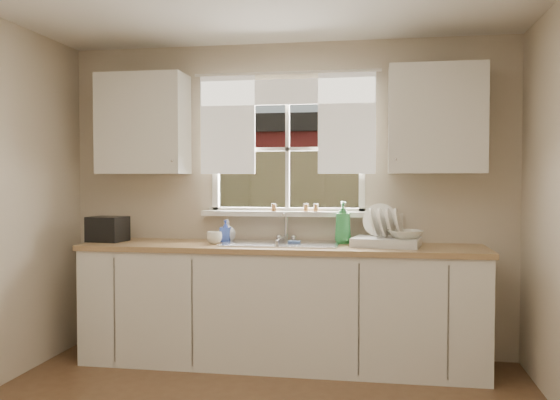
% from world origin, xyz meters
% --- Properties ---
extents(room_walls, '(3.62, 4.02, 2.50)m').
position_xyz_m(room_walls, '(0.00, -0.07, 1.24)').
color(room_walls, beige).
rests_on(room_walls, ground).
extents(window, '(1.38, 0.16, 1.06)m').
position_xyz_m(window, '(0.00, 2.00, 1.49)').
color(window, white).
rests_on(window, room_walls).
extents(curtains, '(1.50, 0.03, 0.81)m').
position_xyz_m(curtains, '(0.00, 1.95, 1.93)').
color(curtains, white).
rests_on(curtains, room_walls).
extents(base_cabinets, '(3.00, 0.62, 0.87)m').
position_xyz_m(base_cabinets, '(0.00, 1.68, 0.43)').
color(base_cabinets, silver).
rests_on(base_cabinets, ground).
extents(countertop, '(3.04, 0.65, 0.04)m').
position_xyz_m(countertop, '(0.00, 1.68, 0.89)').
color(countertop, '#A58052').
rests_on(countertop, base_cabinets).
extents(upper_cabinet_left, '(0.70, 0.33, 0.80)m').
position_xyz_m(upper_cabinet_left, '(-1.15, 1.82, 1.85)').
color(upper_cabinet_left, silver).
rests_on(upper_cabinet_left, room_walls).
extents(upper_cabinet_right, '(0.70, 0.33, 0.80)m').
position_xyz_m(upper_cabinet_right, '(1.15, 1.82, 1.85)').
color(upper_cabinet_right, silver).
rests_on(upper_cabinet_right, room_walls).
extents(wall_outlet, '(0.08, 0.01, 0.12)m').
position_xyz_m(wall_outlet, '(0.88, 1.99, 1.08)').
color(wall_outlet, beige).
rests_on(wall_outlet, room_walls).
extents(sill_jars, '(0.38, 0.04, 0.06)m').
position_xyz_m(sill_jars, '(0.10, 1.94, 1.18)').
color(sill_jars, brown).
rests_on(sill_jars, window).
extents(backyard, '(20.00, 10.00, 6.13)m').
position_xyz_m(backyard, '(0.58, 8.42, 3.46)').
color(backyard, '#335421').
rests_on(backyard, ground).
extents(sink, '(0.88, 0.52, 0.40)m').
position_xyz_m(sink, '(0.00, 1.71, 0.84)').
color(sink, '#B7B7BC').
rests_on(sink, countertop).
extents(dish_rack, '(0.54, 0.44, 0.31)m').
position_xyz_m(dish_rack, '(0.79, 1.72, 0.98)').
color(dish_rack, silver).
rests_on(dish_rack, countertop).
extents(bowl, '(0.31, 0.31, 0.06)m').
position_xyz_m(bowl, '(0.92, 1.67, 1.00)').
color(bowl, white).
rests_on(bowl, dish_rack).
extents(soap_bottle_a, '(0.16, 0.16, 0.33)m').
position_xyz_m(soap_bottle_a, '(0.46, 1.84, 1.07)').
color(soap_bottle_a, '#2C8641').
rests_on(soap_bottle_a, countertop).
extents(soap_bottle_b, '(0.08, 0.08, 0.17)m').
position_xyz_m(soap_bottle_b, '(-0.46, 1.79, 1.00)').
color(soap_bottle_b, blue).
rests_on(soap_bottle_b, countertop).
extents(soap_bottle_c, '(0.16, 0.16, 0.18)m').
position_xyz_m(soap_bottle_c, '(-0.46, 1.83, 1.00)').
color(soap_bottle_c, beige).
rests_on(soap_bottle_c, countertop).
extents(saucer, '(0.16, 0.16, 0.01)m').
position_xyz_m(saucer, '(-1.40, 1.68, 0.92)').
color(saucer, white).
rests_on(saucer, countertop).
extents(cup, '(0.14, 0.14, 0.09)m').
position_xyz_m(cup, '(-0.51, 1.64, 0.96)').
color(cup, silver).
rests_on(cup, countertop).
extents(black_appliance, '(0.30, 0.27, 0.20)m').
position_xyz_m(black_appliance, '(-1.40, 1.69, 1.01)').
color(black_appliance, black).
rests_on(black_appliance, countertop).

